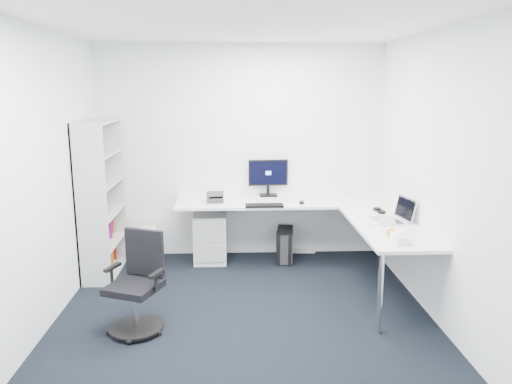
{
  "coord_description": "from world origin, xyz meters",
  "views": [
    {
      "loc": [
        -0.08,
        -4.24,
        2.18
      ],
      "look_at": [
        0.15,
        1.05,
        1.05
      ],
      "focal_mm": 35.0,
      "sensor_mm": 36.0,
      "label": 1
    }
  ],
  "objects_px": {
    "bookshelf": "(101,199)",
    "laptop": "(387,210)",
    "monitor": "(268,177)",
    "l_desk": "(288,240)",
    "task_chair": "(134,284)"
  },
  "relations": [
    {
      "from": "bookshelf",
      "to": "monitor",
      "type": "bearing_deg",
      "value": 16.36
    },
    {
      "from": "task_chair",
      "to": "monitor",
      "type": "distance_m",
      "value": 2.53
    },
    {
      "from": "bookshelf",
      "to": "laptop",
      "type": "bearing_deg",
      "value": -12.99
    },
    {
      "from": "monitor",
      "to": "laptop",
      "type": "distance_m",
      "value": 1.74
    },
    {
      "from": "monitor",
      "to": "laptop",
      "type": "bearing_deg",
      "value": -51.88
    },
    {
      "from": "l_desk",
      "to": "task_chair",
      "type": "bearing_deg",
      "value": -136.84
    },
    {
      "from": "l_desk",
      "to": "monitor",
      "type": "relative_size",
      "value": 5.35
    },
    {
      "from": "l_desk",
      "to": "bookshelf",
      "type": "distance_m",
      "value": 2.23
    },
    {
      "from": "monitor",
      "to": "task_chair",
      "type": "bearing_deg",
      "value": -126.15
    },
    {
      "from": "monitor",
      "to": "laptop",
      "type": "xyz_separation_m",
      "value": [
        1.15,
        -1.3,
        -0.11
      ]
    },
    {
      "from": "l_desk",
      "to": "monitor",
      "type": "xyz_separation_m",
      "value": [
        -0.2,
        0.63,
        0.64
      ]
    },
    {
      "from": "l_desk",
      "to": "laptop",
      "type": "xyz_separation_m",
      "value": [
        0.95,
        -0.67,
        0.52
      ]
    },
    {
      "from": "l_desk",
      "to": "bookshelf",
      "type": "xyz_separation_m",
      "value": [
        -2.17,
        0.05,
        0.51
      ]
    },
    {
      "from": "l_desk",
      "to": "bookshelf",
      "type": "relative_size",
      "value": 1.5
    },
    {
      "from": "laptop",
      "to": "l_desk",
      "type": "bearing_deg",
      "value": 133.19
    }
  ]
}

